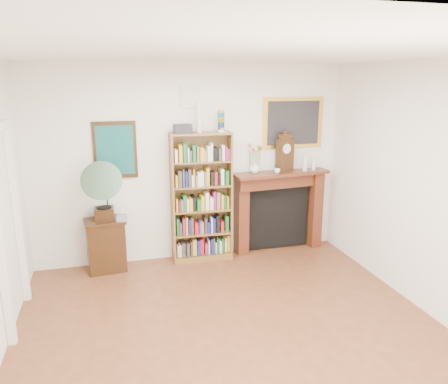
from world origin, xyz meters
name	(u,v)px	position (x,y,z in m)	size (l,w,h in m)	color
room	(244,215)	(0.00, 0.00, 1.40)	(4.51, 5.01, 2.81)	#5C301B
door_casing	(7,211)	(-2.21, 1.20, 1.26)	(0.08, 1.02, 2.17)	white
teal_poster	(115,150)	(-1.05, 2.48, 1.65)	(0.58, 0.04, 0.78)	black
small_picture	(190,97)	(0.00, 2.48, 2.35)	(0.26, 0.04, 0.30)	white
gilt_painting	(293,123)	(1.55, 2.48, 1.95)	(0.95, 0.04, 0.75)	gold
bookshelf	(202,190)	(0.11, 2.33, 1.05)	(0.87, 0.34, 2.15)	brown
side_cabinet	(106,245)	(-1.25, 2.28, 0.37)	(0.54, 0.39, 0.74)	black
fireplace	(279,203)	(1.33, 2.39, 0.74)	(1.50, 0.48, 1.25)	#4D2712
gramophone	(102,188)	(-1.25, 2.17, 1.21)	(0.52, 0.65, 0.85)	black
cd_stack	(122,218)	(-1.03, 2.17, 0.78)	(0.12, 0.12, 0.08)	#AEB0BB
mantel_clock	(285,153)	(1.38, 2.35, 1.52)	(0.27, 0.20, 0.56)	black
flower_vase	(255,168)	(0.92, 2.37, 1.33)	(0.15, 0.15, 0.16)	white
teacup	(277,171)	(1.23, 2.26, 1.28)	(0.09, 0.09, 0.07)	white
bottle_left	(305,163)	(1.70, 2.32, 1.37)	(0.07, 0.07, 0.24)	silver
bottle_right	(314,164)	(1.85, 2.33, 1.35)	(0.06, 0.06, 0.20)	silver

